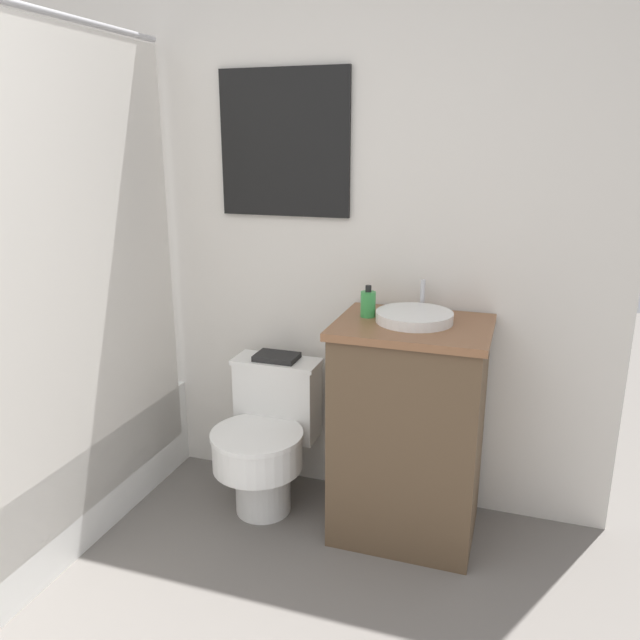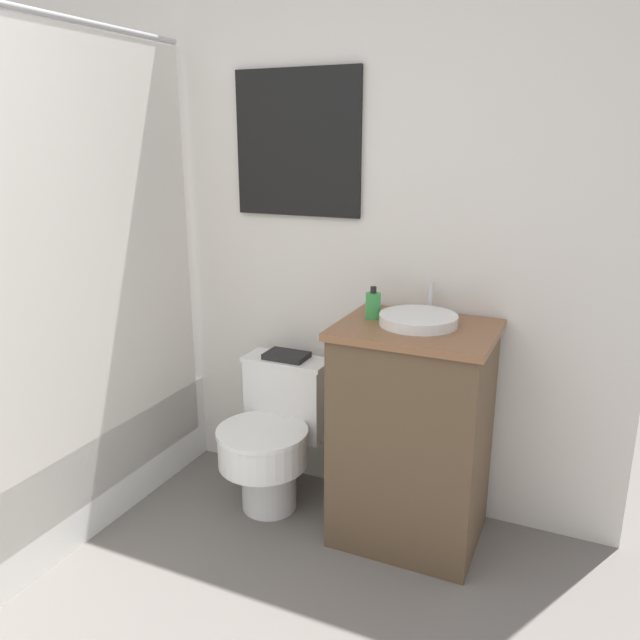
{
  "view_description": "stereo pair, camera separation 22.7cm",
  "coord_description": "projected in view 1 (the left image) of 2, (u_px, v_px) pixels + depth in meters",
  "views": [
    {
      "loc": [
        1.1,
        -0.29,
        1.57
      ],
      "look_at": [
        0.41,
        1.78,
        0.94
      ],
      "focal_mm": 35.0,
      "sensor_mm": 36.0,
      "label": 1
    },
    {
      "loc": [
        1.31,
        -0.21,
        1.57
      ],
      "look_at": [
        0.41,
        1.78,
        0.94
      ],
      "focal_mm": 35.0,
      "sensor_mm": 36.0,
      "label": 2
    }
  ],
  "objects": [
    {
      "name": "book_on_tank",
      "position": [
        277.0,
        357.0,
        2.74
      ],
      "size": [
        0.19,
        0.13,
        0.02
      ],
      "color": "black",
      "rests_on": "toilet"
    },
    {
      "name": "sink",
      "position": [
        414.0,
        317.0,
        2.38
      ],
      "size": [
        0.3,
        0.33,
        0.13
      ],
      "color": "white",
      "rests_on": "vanity"
    },
    {
      "name": "toilet",
      "position": [
        266.0,
        438.0,
        2.7
      ],
      "size": [
        0.39,
        0.51,
        0.64
      ],
      "color": "white",
      "rests_on": "ground_plane"
    },
    {
      "name": "vanity",
      "position": [
        409.0,
        430.0,
        2.49
      ],
      "size": [
        0.59,
        0.48,
        0.9
      ],
      "color": "brown",
      "rests_on": "ground_plane"
    },
    {
      "name": "shower_area",
      "position": [
        42.0,
        467.0,
        2.56
      ],
      "size": [
        0.57,
        1.42,
        1.98
      ],
      "color": "white",
      "rests_on": "ground_plane"
    },
    {
      "name": "soap_bottle",
      "position": [
        368.0,
        304.0,
        2.44
      ],
      "size": [
        0.06,
        0.06,
        0.13
      ],
      "color": "green",
      "rests_on": "vanity"
    },
    {
      "name": "wall_back",
      "position": [
        267.0,
        213.0,
        2.74
      ],
      "size": [
        3.03,
        0.07,
        2.5
      ],
      "color": "silver",
      "rests_on": "ground_plane"
    }
  ]
}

